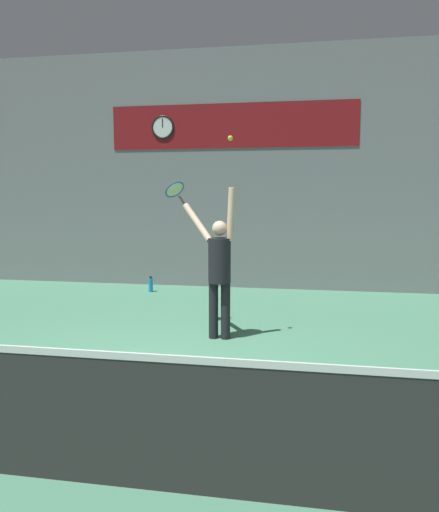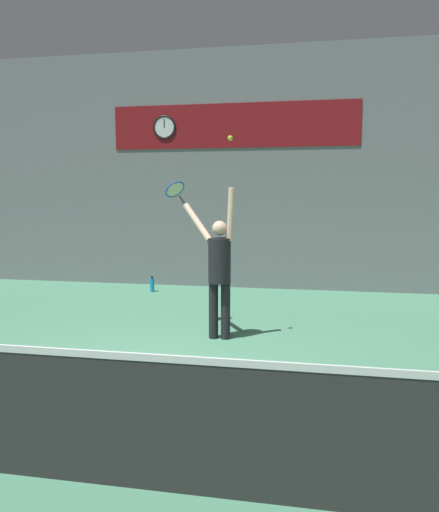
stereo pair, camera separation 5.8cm
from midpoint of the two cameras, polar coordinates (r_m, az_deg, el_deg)
ground_plane at (r=5.47m, az=-8.16°, el=-14.39°), size 18.00×18.00×0.00m
back_wall at (r=10.68m, az=1.73°, el=9.77°), size 18.00×0.10×5.00m
sponsor_banner at (r=10.71m, az=1.70°, el=14.68°), size 5.16×0.02×0.91m
scoreboard_clock at (r=11.01m, az=-6.16°, el=14.43°), size 0.50×0.05×0.50m
court_net at (r=3.77m, az=-17.50°, el=-16.66°), size 8.69×0.07×1.06m
tennis_player at (r=6.84m, az=0.17°, el=-1.17°), size 0.85×0.55×2.09m
tennis_racket at (r=7.40m, az=-4.82°, el=7.49°), size 0.40×0.38×0.36m
tennis_ball at (r=6.70m, az=1.49°, el=13.32°), size 0.07×0.07×0.07m
water_bottle at (r=10.37m, az=-7.55°, el=-3.26°), size 0.09×0.09×0.32m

